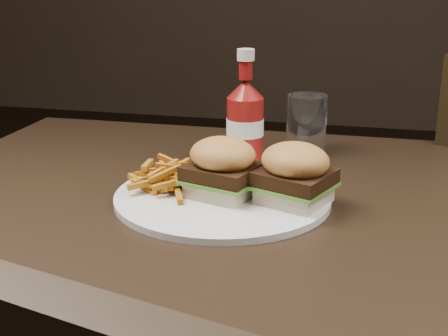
% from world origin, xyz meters
% --- Properties ---
extents(dining_table, '(1.20, 0.80, 0.04)m').
position_xyz_m(dining_table, '(0.00, 0.00, 0.73)').
color(dining_table, black).
rests_on(dining_table, ground).
extents(plate, '(0.34, 0.34, 0.01)m').
position_xyz_m(plate, '(-0.06, -0.04, 0.76)').
color(plate, white).
rests_on(plate, dining_table).
extents(sandwich_half_a, '(0.11, 0.11, 0.02)m').
position_xyz_m(sandwich_half_a, '(-0.05, -0.04, 0.77)').
color(sandwich_half_a, beige).
rests_on(sandwich_half_a, plate).
extents(sandwich_half_b, '(0.12, 0.12, 0.02)m').
position_xyz_m(sandwich_half_b, '(0.06, -0.05, 0.77)').
color(sandwich_half_b, beige).
rests_on(sandwich_half_b, plate).
extents(fries_pile, '(0.12, 0.12, 0.04)m').
position_xyz_m(fries_pile, '(-0.14, -0.03, 0.78)').
color(fries_pile, '#B17926').
rests_on(fries_pile, plate).
extents(ketchup_bottle, '(0.08, 0.08, 0.13)m').
position_xyz_m(ketchup_bottle, '(-0.06, 0.14, 0.81)').
color(ketchup_bottle, maroon).
rests_on(ketchup_bottle, dining_table).
extents(tumbler, '(0.09, 0.09, 0.12)m').
position_xyz_m(tumbler, '(0.04, 0.24, 0.81)').
color(tumbler, white).
rests_on(tumbler, dining_table).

